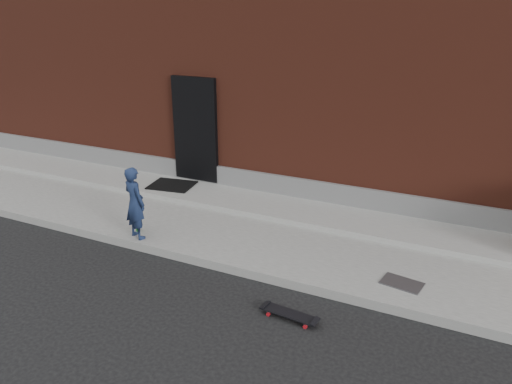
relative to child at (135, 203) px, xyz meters
The scene contains 9 objects.
ground 2.24m from the child, ahead, with size 80.00×80.00×0.00m, color black.
sidewalk 2.56m from the child, 31.85° to the left, with size 20.00×3.00×0.15m, color gray.
apron 3.09m from the child, 46.44° to the left, with size 20.00×1.20×0.10m, color gray.
building 7.31m from the child, 72.89° to the left, with size 20.00×8.10×5.00m.
child is the anchor object (origin of this frame).
skateboard 3.40m from the child, 15.50° to the right, with size 0.80×0.27×0.09m.
soda_can 0.62m from the child, 126.73° to the left, with size 0.07×0.07×0.14m, color #187922.
doormat 2.40m from the child, 110.20° to the left, with size 0.92×0.74×0.03m, color black.
utility_plate 4.48m from the child, ahead, with size 0.57×0.37×0.02m, color #545559.
Camera 1 is at (3.16, -5.94, 3.93)m, focal length 35.00 mm.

